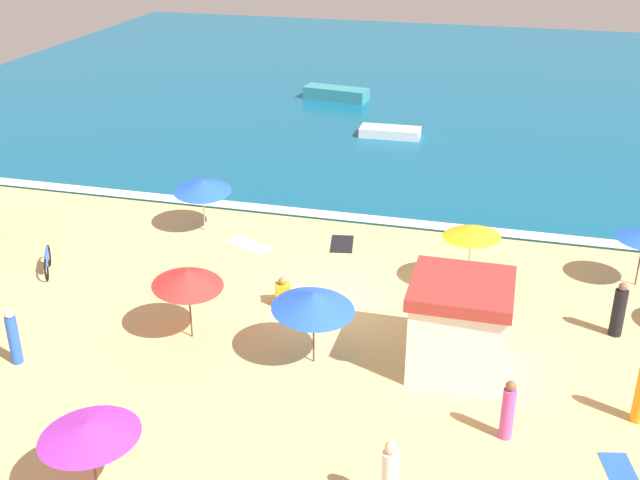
% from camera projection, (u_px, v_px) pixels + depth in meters
% --- Properties ---
extents(ground_plane, '(60.00, 60.00, 0.00)m').
position_uv_depth(ground_plane, '(339.00, 302.00, 23.93)').
color(ground_plane, '#D8B775').
extents(ocean_water, '(60.00, 44.00, 0.10)m').
position_uv_depth(ocean_water, '(444.00, 86.00, 48.48)').
color(ocean_water, '#0F567A').
rests_on(ocean_water, ground_plane).
extents(wave_breaker_foam, '(57.00, 0.70, 0.01)m').
position_uv_depth(wave_breaker_foam, '(378.00, 220.00, 29.41)').
color(wave_breaker_foam, white).
rests_on(wave_breaker_foam, ocean_water).
extents(lifeguard_cabana, '(2.58, 2.59, 2.51)m').
position_uv_depth(lifeguard_cabana, '(459.00, 324.00, 20.27)').
color(lifeguard_cabana, white).
rests_on(lifeguard_cabana, ground_plane).
extents(beach_umbrella_0, '(3.04, 3.03, 2.17)m').
position_uv_depth(beach_umbrella_0, '(313.00, 301.00, 20.25)').
color(beach_umbrella_0, '#4C3823').
rests_on(beach_umbrella_0, ground_plane).
extents(beach_umbrella_1, '(2.73, 2.75, 2.03)m').
position_uv_depth(beach_umbrella_1, '(202.00, 186.00, 28.09)').
color(beach_umbrella_1, silver).
rests_on(beach_umbrella_1, ground_plane).
extents(beach_umbrella_5, '(2.70, 2.69, 2.19)m').
position_uv_depth(beach_umbrella_5, '(188.00, 278.00, 21.37)').
color(beach_umbrella_5, '#4C3823').
rests_on(beach_umbrella_5, ground_plane).
extents(beach_umbrella_7, '(2.15, 2.14, 1.94)m').
position_uv_depth(beach_umbrella_7, '(89.00, 430.00, 15.72)').
color(beach_umbrella_7, '#4C3823').
rests_on(beach_umbrella_7, ground_plane).
extents(beach_umbrella_8, '(2.12, 2.11, 2.20)m').
position_uv_depth(beach_umbrella_8, '(472.00, 231.00, 23.90)').
color(beach_umbrella_8, silver).
rests_on(beach_umbrella_8, ground_plane).
extents(parked_bicycle, '(0.92, 1.63, 0.76)m').
position_uv_depth(parked_bicycle, '(47.00, 261.00, 25.61)').
color(parked_bicycle, black).
rests_on(parked_bicycle, ground_plane).
extents(beachgoer_2, '(0.34, 0.34, 1.54)m').
position_uv_depth(beachgoer_2, '(508.00, 411.00, 17.88)').
color(beachgoer_2, '#D84CA5').
rests_on(beachgoer_2, ground_plane).
extents(beachgoer_3, '(0.37, 0.37, 1.62)m').
position_uv_depth(beachgoer_3, '(13.00, 337.00, 20.65)').
color(beachgoer_3, blue).
rests_on(beachgoer_3, ground_plane).
extents(beachgoer_5, '(0.37, 0.37, 1.66)m').
position_uv_depth(beachgoer_5, '(506.00, 302.00, 22.33)').
color(beachgoer_5, white).
rests_on(beachgoer_5, ground_plane).
extents(beachgoer_8, '(0.45, 0.45, 1.67)m').
position_uv_depth(beachgoer_8, '(390.00, 477.00, 15.82)').
color(beachgoer_8, white).
rests_on(beachgoer_8, ground_plane).
extents(beachgoer_9, '(0.56, 0.56, 0.92)m').
position_uv_depth(beachgoer_9, '(283.00, 293.00, 23.65)').
color(beachgoer_9, orange).
rests_on(beachgoer_9, ground_plane).
extents(beachgoer_12, '(0.40, 0.40, 1.64)m').
position_uv_depth(beachgoer_12, '(619.00, 311.00, 21.93)').
color(beachgoer_12, black).
rests_on(beachgoer_12, ground_plane).
extents(beach_towel_1, '(1.90, 1.39, 0.01)m').
position_uv_depth(beach_towel_1, '(250.00, 245.00, 27.64)').
color(beach_towel_1, white).
rests_on(beach_towel_1, ground_plane).
extents(beach_towel_2, '(1.03, 1.59, 0.01)m').
position_uv_depth(beach_towel_2, '(342.00, 244.00, 27.71)').
color(beach_towel_2, black).
rests_on(beach_towel_2, ground_plane).
extents(beach_towel_4, '(1.00, 1.74, 0.01)m').
position_uv_depth(beach_towel_4, '(623.00, 478.00, 16.93)').
color(beach_towel_4, blue).
rests_on(beach_towel_4, ground_plane).
extents(small_boat_0, '(2.97, 1.26, 0.46)m').
position_uv_depth(small_boat_0, '(390.00, 132.00, 38.72)').
color(small_boat_0, white).
rests_on(small_boat_0, ocean_water).
extents(small_boat_1, '(3.81, 1.77, 0.69)m').
position_uv_depth(small_boat_1, '(336.00, 94.00, 45.12)').
color(small_boat_1, teal).
rests_on(small_boat_1, ocean_water).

